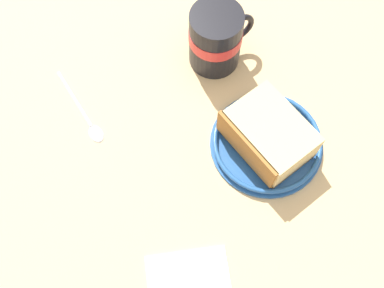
% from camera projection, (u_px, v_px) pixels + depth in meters
% --- Properties ---
extents(ground_plane, '(1.19, 1.19, 0.03)m').
position_uv_depth(ground_plane, '(214.00, 170.00, 0.69)').
color(ground_plane, tan).
extents(small_plate, '(0.16, 0.16, 0.02)m').
position_uv_depth(small_plate, '(267.00, 143.00, 0.68)').
color(small_plate, '#26599E').
rests_on(small_plate, ground_plane).
extents(cake_slice, '(0.13, 0.14, 0.06)m').
position_uv_depth(cake_slice, '(268.00, 135.00, 0.65)').
color(cake_slice, '#9E662D').
rests_on(cake_slice, small_plate).
extents(tea_mug, '(0.10, 0.08, 0.10)m').
position_uv_depth(tea_mug, '(216.00, 37.00, 0.70)').
color(tea_mug, black).
rests_on(tea_mug, ground_plane).
extents(teaspoon, '(0.06, 0.13, 0.01)m').
position_uv_depth(teaspoon, '(88.00, 120.00, 0.70)').
color(teaspoon, silver).
rests_on(teaspoon, ground_plane).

